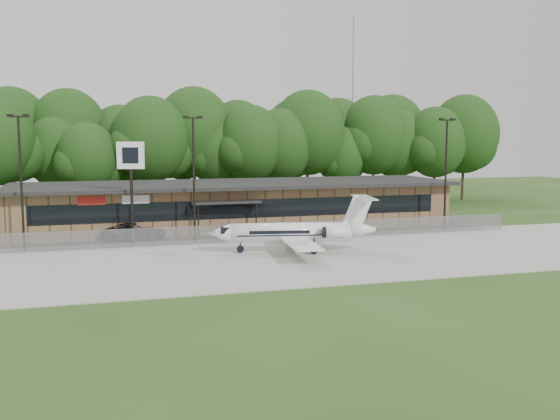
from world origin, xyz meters
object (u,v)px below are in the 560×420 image
object	(u,v)px
terminal	(235,204)
business_jet	(297,233)
pole_sign	(131,166)
suv	(134,231)

from	to	relation	value
terminal	business_jet	distance (m)	14.58
business_jet	pole_sign	bearing A→B (deg)	158.08
business_jet	pole_sign	distance (m)	14.38
business_jet	suv	distance (m)	14.67
business_jet	suv	world-z (taller)	business_jet
business_jet	pole_sign	xyz separation A→B (m)	(-11.42, 7.34, 4.73)
suv	pole_sign	distance (m)	5.90
business_jet	suv	size ratio (longest dim) A/B	2.39
business_jet	terminal	bearing A→B (deg)	106.73
pole_sign	business_jet	bearing A→B (deg)	-18.68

